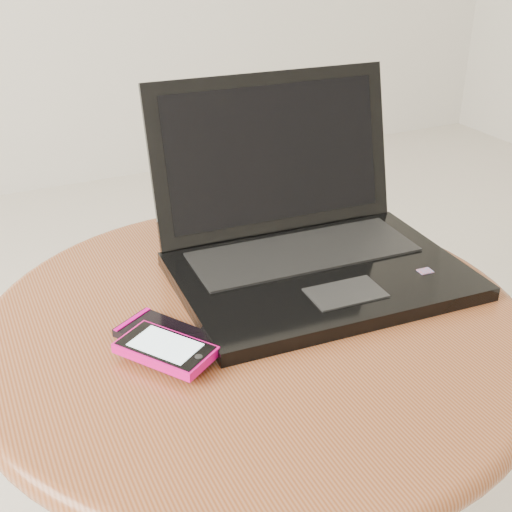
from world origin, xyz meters
name	(u,v)px	position (x,y,z in m)	size (l,w,h in m)	color
table	(255,388)	(-0.04, 0.09, 0.41)	(0.66, 0.66, 0.53)	brown
laptop	(306,238)	(0.08, 0.17, 0.57)	(0.38, 0.33, 0.23)	black
phone_black	(165,336)	(-0.15, 0.09, 0.53)	(0.10, 0.12, 0.01)	black
phone_pink	(166,349)	(-0.16, 0.05, 0.54)	(0.10, 0.12, 0.01)	#D10872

